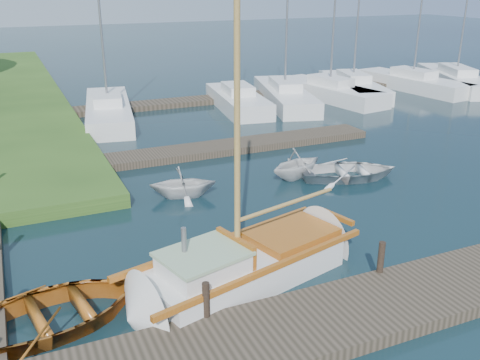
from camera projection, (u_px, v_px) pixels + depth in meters
name	position (u px, v px, depth m)	size (l,w,h in m)	color
ground	(240.00, 216.00, 16.81)	(160.00, 160.00, 0.00)	black
near_dock	(352.00, 313.00, 11.63)	(18.00, 2.20, 0.30)	#322B20
far_dock	(221.00, 148.00, 23.08)	(14.00, 1.60, 0.30)	#322B20
pontoon	(281.00, 93.00, 34.25)	(30.00, 1.60, 0.30)	#322B20
mooring_post_1	(206.00, 300.00, 11.15)	(0.16, 0.16, 0.80)	black
mooring_post_2	(381.00, 257.00, 12.86)	(0.16, 0.16, 0.80)	black
sailboat	(249.00, 266.00, 13.16)	(7.41, 3.73, 9.83)	silver
dinghy	(51.00, 309.00, 11.28)	(3.01, 4.22, 0.87)	#91480E
tender_b	(183.00, 181.00, 18.08)	(1.92, 2.23, 1.17)	silver
tender_c	(349.00, 169.00, 19.86)	(2.59, 3.62, 0.75)	silver
tender_d	(297.00, 161.00, 19.87)	(2.05, 2.37, 1.25)	silver
marina_boat_0	(108.00, 109.00, 28.25)	(3.64, 9.09, 10.52)	silver
marina_boat_2	(238.00, 99.00, 30.58)	(3.21, 7.31, 11.79)	silver
marina_boat_3	(285.00, 94.00, 32.00)	(4.52, 9.19, 11.19)	silver
marina_boat_4	(330.00, 90.00, 33.05)	(3.45, 8.35, 10.93)	silver
marina_boat_5	(353.00, 85.00, 34.56)	(4.38, 8.57, 12.04)	silver
marina_boat_6	(413.00, 81.00, 35.88)	(3.22, 8.65, 10.39)	silver
marina_boat_7	(456.00, 78.00, 37.03)	(5.87, 10.08, 11.01)	silver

